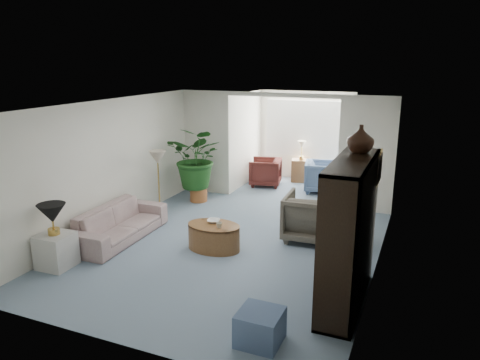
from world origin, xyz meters
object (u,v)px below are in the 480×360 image
at_px(framed_picture, 379,169).
at_px(end_table, 56,251).
at_px(side_table_dark, 352,224).
at_px(ottoman, 260,327).
at_px(sofa, 119,223).
at_px(cabinet_urn, 361,139).
at_px(wingback_chair, 311,217).
at_px(plant_pot, 199,194).
at_px(sunroom_chair_blue, 322,177).
at_px(sunroom_table, 301,171).
at_px(sunroom_chair_maroon, 265,172).
at_px(floor_lamp, 158,157).
at_px(entertainment_cabinet, 349,234).
at_px(table_lamp, 52,213).
at_px(coffee_bowl, 214,221).
at_px(coffee_cup, 219,225).
at_px(coffee_table, 214,237).

relative_size(framed_picture, end_table, 0.91).
relative_size(side_table_dark, ottoman, 1.21).
xyz_separation_m(sofa, cabinet_urn, (4.24, -0.16, 1.88)).
bearing_deg(framed_picture, wingback_chair, 138.22).
xyz_separation_m(end_table, plant_pot, (0.47, 3.95, -0.12)).
xyz_separation_m(plant_pot, sunroom_chair_blue, (2.48, 1.88, 0.23)).
bearing_deg(sunroom_table, sunroom_chair_maroon, -135.00).
height_order(floor_lamp, side_table_dark, floor_lamp).
height_order(floor_lamp, ottoman, floor_lamp).
bearing_deg(entertainment_cabinet, table_lamp, -171.17).
xyz_separation_m(side_table_dark, plant_pot, (-3.69, 0.97, -0.14)).
bearing_deg(coffee_bowl, side_table_dark, 30.32).
xyz_separation_m(end_table, ottoman, (3.69, -0.62, -0.08)).
relative_size(floor_lamp, coffee_cup, 3.49).
bearing_deg(coffee_table, plant_pot, 123.27).
height_order(coffee_bowl, sunroom_chair_blue, sunroom_chair_blue).
height_order(sofa, coffee_bowl, sofa).
height_order(sunroom_chair_blue, sunroom_table, sunroom_chair_blue).
relative_size(end_table, coffee_cup, 5.35).
distance_m(entertainment_cabinet, ottoman, 1.71).
height_order(wingback_chair, plant_pot, wingback_chair).
height_order(coffee_cup, sunroom_chair_blue, sunroom_chair_blue).
bearing_deg(cabinet_urn, sunroom_chair_maroon, 122.81).
bearing_deg(table_lamp, wingback_chair, 37.89).
relative_size(ottoman, plant_pot, 1.25).
relative_size(table_lamp, sunroom_table, 0.73).
xyz_separation_m(ottoman, sunroom_chair_maroon, (-2.25, 6.46, 0.16)).
distance_m(coffee_cup, sunroom_chair_maroon, 4.39).
distance_m(coffee_bowl, plant_pot, 2.72).
xyz_separation_m(table_lamp, coffee_cup, (2.16, 1.50, -0.40)).
xyz_separation_m(sunroom_chair_blue, sunroom_table, (-0.75, 0.75, -0.09)).
xyz_separation_m(end_table, side_table_dark, (4.15, 2.99, 0.02)).
xyz_separation_m(coffee_bowl, sunroom_table, (0.24, 4.88, -0.18)).
bearing_deg(cabinet_urn, sofa, 177.84).
height_order(coffee_table, sunroom_chair_blue, sunroom_chair_blue).
bearing_deg(entertainment_cabinet, sunroom_chair_maroon, 120.21).
relative_size(side_table_dark, sunroom_chair_blue, 0.71).
height_order(coffee_bowl, wingback_chair, wingback_chair).
height_order(framed_picture, end_table, framed_picture).
relative_size(wingback_chair, sunroom_chair_blue, 1.12).
height_order(sofa, ottoman, sofa).
xyz_separation_m(table_lamp, sunroom_chair_maroon, (1.44, 5.84, -0.54)).
bearing_deg(entertainment_cabinet, coffee_cup, 160.39).
relative_size(sofa, floor_lamp, 5.82).
distance_m(end_table, plant_pot, 3.98).
bearing_deg(coffee_cup, cabinet_urn, -7.82).
xyz_separation_m(table_lamp, wingback_chair, (3.45, 2.69, -0.47)).
distance_m(plant_pot, sunroom_chair_maroon, 2.13).
bearing_deg(cabinet_urn, ottoman, -112.47).
xyz_separation_m(ottoman, sunroom_table, (-1.50, 7.21, 0.10)).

